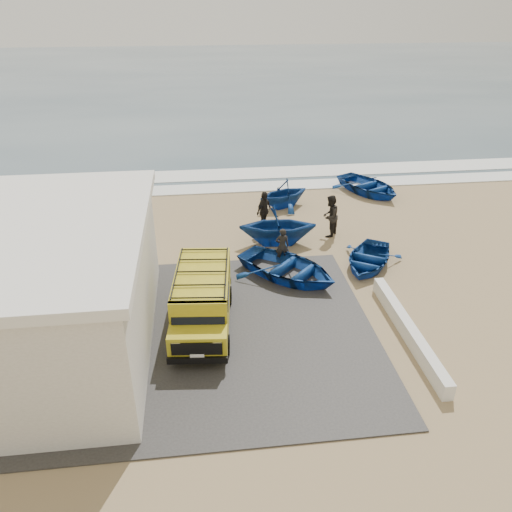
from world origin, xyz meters
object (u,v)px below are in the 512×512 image
parapet (408,330)px  fisherman_middle (330,216)px  building (13,290)px  boat_mid_left (278,226)px  boat_near_right (368,259)px  fisherman_back (264,211)px  boat_far_right (368,186)px  boat_far_left (283,193)px  fisherman_front (282,246)px  boat_near_left (287,268)px  van (202,298)px

parapet → fisherman_middle: 8.09m
building → boat_mid_left: bearing=34.8°
boat_near_right → boat_mid_left: size_ratio=0.99×
building → boat_near_right: bearing=17.1°
boat_near_right → fisherman_back: fisherman_back is taller
boat_near_right → fisherman_back: (-3.84, 4.22, 0.60)m
parapet → boat_far_right: boat_far_right is taller
boat_far_left → fisherman_front: bearing=-35.0°
parapet → boat_near_left: boat_near_left is taller
fisherman_front → boat_near_left: bearing=93.6°
boat_near_left → boat_far_right: bearing=9.1°
fisherman_back → boat_near_left: bearing=-135.9°
boat_far_left → fisherman_front: (-1.10, -6.14, 0.02)m
boat_near_left → fisherman_middle: fisherman_middle is taller
van → fisherman_back: size_ratio=2.52×
boat_mid_left → boat_far_right: (6.19, 5.84, -0.48)m
building → boat_mid_left: 11.37m
van → boat_far_right: van is taller
building → boat_mid_left: (9.28, 6.45, -1.25)m
fisherman_back → van: bearing=-162.3°
boat_near_right → fisherman_back: bearing=164.3°
van → boat_near_right: bearing=31.1°
building → boat_mid_left: building is taller
boat_near_left → boat_mid_left: size_ratio=1.24×
fisherman_back → boat_mid_left: bearing=-126.1°
building → van: 5.87m
boat_far_left → fisherman_back: bearing=-52.6°
building → fisherman_middle: (11.84, 7.03, -1.17)m
fisherman_front → fisherman_back: size_ratio=0.82×
boat_near_left → boat_far_left: size_ratio=1.48×
boat_near_right → fisherman_middle: 3.31m
boat_near_right → boat_mid_left: bearing=175.5°
parapet → boat_near_right: (0.22, 4.91, 0.08)m
boat_near_right → building: bearing=-130.9°
fisherman_middle → fisherman_back: (-2.96, 1.10, -0.04)m
van → fisherman_front: (3.45, 4.10, -0.29)m
fisherman_front → boat_far_left: bearing=-96.6°
boat_far_left → fisherman_front: size_ratio=1.85×
parapet → fisherman_front: 6.59m
boat_far_right → building: bearing=-167.8°
boat_mid_left → fisherman_middle: 2.63m
parapet → boat_far_left: (-2.21, 11.82, 0.49)m
boat_near_right → boat_far_left: bearing=141.4°
boat_mid_left → boat_far_right: 8.53m
building → fisherman_middle: 13.82m
building → boat_far_left: (10.29, 10.82, -1.39)m
van → boat_near_left: size_ratio=1.12×
boat_near_left → fisherman_back: (-0.31, 4.75, 0.51)m
van → fisherman_front: bearing=55.5°
boat_near_left → fisherman_middle: bearing=8.4°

